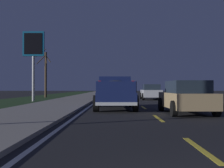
% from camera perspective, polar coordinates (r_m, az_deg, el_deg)
% --- Properties ---
extents(ground, '(144.00, 144.00, 0.00)m').
position_cam_1_polar(ground, '(29.03, 4.17, -3.14)').
color(ground, black).
extents(sidewalk_shoulder, '(108.00, 4.00, 0.12)m').
position_cam_1_polar(sidewalk_shoulder, '(29.26, -7.06, -3.00)').
color(sidewalk_shoulder, gray).
rests_on(sidewalk_shoulder, ground).
extents(grass_verge, '(108.00, 6.00, 0.01)m').
position_cam_1_polar(grass_verge, '(30.35, -16.47, -3.00)').
color(grass_verge, '#1E3819').
rests_on(grass_verge, ground).
extents(lane_markings, '(108.00, 3.54, 0.01)m').
position_cam_1_polar(lane_markings, '(30.59, -0.79, -3.01)').
color(lane_markings, yellow).
rests_on(lane_markings, ground).
extents(pickup_truck, '(5.47, 2.38, 1.87)m').
position_cam_1_polar(pickup_truck, '(16.01, 0.61, -1.61)').
color(pickup_truck, '#141E4C').
rests_on(pickup_truck, ground).
extents(sedan_silver, '(4.43, 2.07, 1.54)m').
position_cam_1_polar(sedan_silver, '(28.65, 7.96, -1.59)').
color(sedan_silver, '#B2B5BA').
rests_on(sedan_silver, ground).
extents(sedan_tan, '(4.44, 2.08, 1.54)m').
position_cam_1_polar(sedan_tan, '(13.65, 14.89, -2.57)').
color(sedan_tan, '#9E845B').
rests_on(sedan_tan, ground).
extents(gas_price_sign, '(0.27, 1.90, 6.22)m').
position_cam_1_polar(gas_price_sign, '(25.90, -15.76, 6.86)').
color(gas_price_sign, '#99999E').
rests_on(gas_price_sign, ground).
extents(bare_tree_far, '(1.54, 1.91, 6.00)m').
position_cam_1_polar(bare_tree_far, '(35.22, -13.45, 2.25)').
color(bare_tree_far, '#423323').
rests_on(bare_tree_far, ground).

